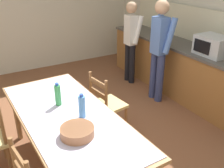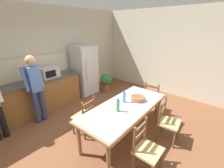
# 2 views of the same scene
# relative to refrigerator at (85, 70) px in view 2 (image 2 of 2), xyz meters

# --- Properties ---
(ground_plane) EXTENTS (8.32, 8.32, 0.00)m
(ground_plane) POSITION_rel_refrigerator_xyz_m (-1.25, -2.19, -0.86)
(ground_plane) COLOR brown
(wall_back) EXTENTS (6.52, 0.12, 2.90)m
(wall_back) POSITION_rel_refrigerator_xyz_m (-1.25, 0.47, 0.59)
(wall_back) COLOR beige
(wall_back) RESTS_ON ground
(wall_right) EXTENTS (0.12, 5.20, 2.90)m
(wall_right) POSITION_rel_refrigerator_xyz_m (2.01, -2.19, 0.59)
(wall_right) COLOR beige
(wall_right) RESTS_ON ground
(kitchen_counter) EXTENTS (3.22, 0.66, 0.92)m
(kitchen_counter) POSITION_rel_refrigerator_xyz_m (-2.07, 0.04, -0.39)
(kitchen_counter) COLOR brown
(kitchen_counter) RESTS_ON ground
(counter_splashback) EXTENTS (3.18, 0.03, 0.60)m
(counter_splashback) POSITION_rel_refrigerator_xyz_m (-2.07, 0.35, 0.37)
(counter_splashback) COLOR beige
(counter_splashback) RESTS_ON kitchen_counter
(refrigerator) EXTENTS (0.72, 0.73, 1.72)m
(refrigerator) POSITION_rel_refrigerator_xyz_m (0.00, 0.00, 0.00)
(refrigerator) COLOR silver
(refrigerator) RESTS_ON ground
(microwave) EXTENTS (0.50, 0.39, 0.30)m
(microwave) POSITION_rel_refrigerator_xyz_m (-1.27, 0.02, 0.22)
(microwave) COLOR #B2B7BC
(microwave) RESTS_ON kitchen_counter
(dining_table) EXTENTS (2.19, 0.99, 0.77)m
(dining_table) POSITION_rel_refrigerator_xyz_m (-0.96, -2.48, -0.16)
(dining_table) COLOR olive
(dining_table) RESTS_ON ground
(bottle_near_centre) EXTENTS (0.07, 0.07, 0.27)m
(bottle_near_centre) POSITION_rel_refrigerator_xyz_m (-1.23, -2.49, 0.04)
(bottle_near_centre) COLOR green
(bottle_near_centre) RESTS_ON dining_table
(bottle_off_centre) EXTENTS (0.07, 0.07, 0.27)m
(bottle_off_centre) POSITION_rel_refrigerator_xyz_m (-0.86, -2.37, 0.04)
(bottle_off_centre) COLOR #4C8ED6
(bottle_off_centre) RESTS_ON dining_table
(serving_bowl) EXTENTS (0.32, 0.32, 0.09)m
(serving_bowl) POSITION_rel_refrigerator_xyz_m (-0.58, -2.54, -0.04)
(serving_bowl) COLOR #9E6642
(serving_bowl) RESTS_ON dining_table
(chair_side_far_left) EXTENTS (0.47, 0.45, 0.91)m
(chair_side_far_left) POSITION_rel_refrigerator_xyz_m (-1.47, -1.75, -0.42)
(chair_side_far_left) COLOR brown
(chair_side_far_left) RESTS_ON ground
(chair_head_end) EXTENTS (0.44, 0.46, 0.91)m
(chair_head_end) POSITION_rel_refrigerator_xyz_m (0.41, -2.44, -0.42)
(chair_head_end) COLOR brown
(chair_head_end) RESTS_ON ground
(chair_side_near_left) EXTENTS (0.43, 0.41, 0.91)m
(chair_side_near_left) POSITION_rel_refrigerator_xyz_m (-1.42, -3.25, -0.42)
(chair_side_near_left) COLOR brown
(chair_side_near_left) RESTS_ON ground
(chair_side_near_right) EXTENTS (0.47, 0.45, 0.91)m
(chair_side_near_right) POSITION_rel_refrigerator_xyz_m (-0.45, -3.22, -0.42)
(chair_side_near_right) COLOR brown
(chair_side_near_right) RESTS_ON ground
(person_at_counter) EXTENTS (0.43, 0.30, 1.72)m
(person_at_counter) POSITION_rel_refrigerator_xyz_m (-1.91, -0.50, 0.11)
(person_at_counter) COLOR navy
(person_at_counter) RESTS_ON ground
(potted_plant) EXTENTS (0.44, 0.44, 0.67)m
(potted_plant) POSITION_rel_refrigerator_xyz_m (0.64, -0.43, -0.47)
(potted_plant) COLOR brown
(potted_plant) RESTS_ON ground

